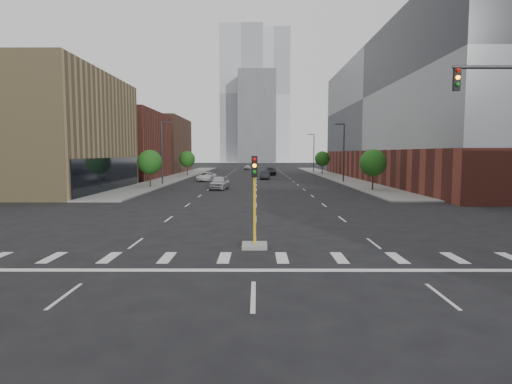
{
  "coord_description": "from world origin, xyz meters",
  "views": [
    {
      "loc": [
        0.13,
        -11.22,
        4.52
      ],
      "look_at": [
        0.06,
        11.1,
        2.5
      ],
      "focal_mm": 30.0,
      "sensor_mm": 36.0,
      "label": 1
    }
  ],
  "objects_px": {
    "car_near_left": "(220,183)",
    "car_mid_right": "(265,175)",
    "median_traffic_signal": "(255,228)",
    "car_distant": "(248,167)",
    "car_far_left": "(206,177)",
    "car_deep_right": "(271,171)"
  },
  "relations": [
    {
      "from": "car_deep_right",
      "to": "car_distant",
      "type": "distance_m",
      "value": 29.57
    },
    {
      "from": "car_mid_right",
      "to": "median_traffic_signal",
      "type": "bearing_deg",
      "value": -88.89
    },
    {
      "from": "median_traffic_signal",
      "to": "car_mid_right",
      "type": "height_order",
      "value": "median_traffic_signal"
    },
    {
      "from": "car_far_left",
      "to": "car_distant",
      "type": "xyz_separation_m",
      "value": [
        5.69,
        47.97,
        -0.03
      ]
    },
    {
      "from": "median_traffic_signal",
      "to": "car_near_left",
      "type": "height_order",
      "value": "median_traffic_signal"
    },
    {
      "from": "car_mid_right",
      "to": "car_deep_right",
      "type": "xyz_separation_m",
      "value": [
        1.41,
        14.25,
        0.06
      ]
    },
    {
      "from": "car_deep_right",
      "to": "car_distant",
      "type": "bearing_deg",
      "value": 106.69
    },
    {
      "from": "car_near_left",
      "to": "car_mid_right",
      "type": "relative_size",
      "value": 1.11
    },
    {
      "from": "car_distant",
      "to": "car_mid_right",
      "type": "bearing_deg",
      "value": -77.92
    },
    {
      "from": "car_near_left",
      "to": "car_far_left",
      "type": "distance_m",
      "value": 16.69
    },
    {
      "from": "median_traffic_signal",
      "to": "car_near_left",
      "type": "xyz_separation_m",
      "value": [
        -4.63,
        33.67,
        -0.12
      ]
    },
    {
      "from": "car_near_left",
      "to": "car_far_left",
      "type": "bearing_deg",
      "value": 107.67
    },
    {
      "from": "car_near_left",
      "to": "car_deep_right",
      "type": "relative_size",
      "value": 0.9
    },
    {
      "from": "car_far_left",
      "to": "car_deep_right",
      "type": "height_order",
      "value": "car_deep_right"
    },
    {
      "from": "median_traffic_signal",
      "to": "car_deep_right",
      "type": "relative_size",
      "value": 0.79
    },
    {
      "from": "car_deep_right",
      "to": "car_distant",
      "type": "relative_size",
      "value": 1.37
    },
    {
      "from": "median_traffic_signal",
      "to": "car_distant",
      "type": "relative_size",
      "value": 1.09
    },
    {
      "from": "median_traffic_signal",
      "to": "car_near_left",
      "type": "relative_size",
      "value": 0.88
    },
    {
      "from": "car_near_left",
      "to": "car_mid_right",
      "type": "height_order",
      "value": "car_near_left"
    },
    {
      "from": "median_traffic_signal",
      "to": "car_deep_right",
      "type": "height_order",
      "value": "median_traffic_signal"
    },
    {
      "from": "car_mid_right",
      "to": "car_distant",
      "type": "xyz_separation_m",
      "value": [
        -4.04,
        43.31,
        -0.05
      ]
    },
    {
      "from": "car_far_left",
      "to": "car_distant",
      "type": "distance_m",
      "value": 48.31
    }
  ]
}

